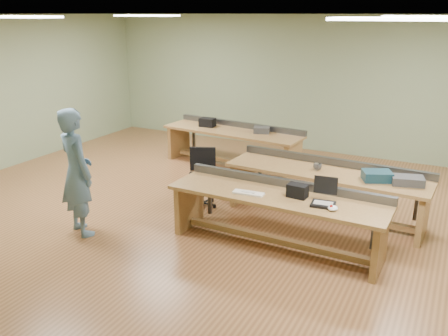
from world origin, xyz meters
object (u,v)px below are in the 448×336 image
Objects in this scene: workbench_front at (277,207)px; camera_bag at (297,191)px; laptop_base at (323,204)px; parts_bin_grey at (408,181)px; mug at (317,167)px; task_chair at (202,185)px; parts_bin_teal at (377,176)px; workbench_mid at (326,182)px; drinks_can at (316,167)px; person at (77,172)px; workbench_back at (233,139)px.

camera_bag is (0.27, 0.01, 0.28)m from workbench_front.
workbench_front is 11.54× the size of camera_bag.
parts_bin_grey is (0.83, 1.28, 0.04)m from laptop_base.
camera_bag is at bearing -85.79° from mug.
parts_bin_teal is (2.67, 0.34, 0.48)m from task_chair.
parts_bin_grey is (1.21, 1.15, -0.03)m from camera_bag.
workbench_mid is at bearing 91.89° from camera_bag.
laptop_base is at bearing -45.58° from task_chair.
workbench_mid is 1.99m from task_chair.
parts_bin_grey is at bearing -16.75° from task_chair.
mug is at bearing -10.29° from task_chair.
drinks_can reaches higher than mug.
person is (-2.97, -2.13, 0.35)m from workbench_mid.
workbench_front is 0.98× the size of workbench_back.
parts_bin_teal reaches higher than workbench_back.
workbench_mid is at bearing 17.23° from drinks_can.
camera_bag is 0.27× the size of task_chair.
person is at bearing -92.91° from workbench_back.
mug is (-0.47, 1.33, 0.04)m from laptop_base.
parts_bin_grey reaches higher than workbench_back.
workbench_back and drinks_can have the same top height.
parts_bin_grey reaches higher than workbench_mid.
workbench_front is at bearing -141.82° from parts_bin_grey.
laptop_base is 0.68× the size of parts_bin_grey.
person is 4.23m from parts_bin_teal.
laptop_base is (0.32, -1.36, 0.21)m from workbench_mid.
parts_bin_grey is at bearing -1.60° from drinks_can.
camera_bag is 1.19m from drinks_can.
drinks_can is at bearing -122.85° from mug.
mug is at bearing 98.67° from camera_bag.
drinks_can is (2.25, -1.73, 0.25)m from workbench_back.
person is 16.63× the size of drinks_can.
camera_bag reaches higher than mug.
task_chair is 7.26× the size of mug.
camera_bag is 2.09m from task_chair.
parts_bin_teal is (3.71, 2.03, -0.09)m from person.
task_chair is 2.39× the size of parts_bin_teal.
camera_bag reaches higher than laptop_base.
workbench_mid is at bearing 175.79° from parts_bin_grey.
workbench_back is 27.36× the size of drinks_can.
workbench_back is 1.64× the size of person.
workbench_mid is (0.32, 1.25, 0.00)m from workbench_front.
workbench_back is 2.20m from task_chair.
laptop_base is (0.64, -0.12, 0.21)m from workbench_front.
workbench_back is at bearing 153.59° from parts_bin_grey.
camera_bag is 0.60× the size of parts_bin_grey.
workbench_front is 1.61× the size of person.
workbench_back is 23.18× the size of mug.
drinks_can is at bearing -32.18° from workbench_back.
person is at bearing -143.31° from mug.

